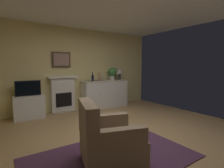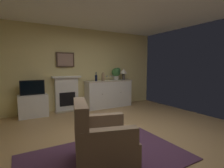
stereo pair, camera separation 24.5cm
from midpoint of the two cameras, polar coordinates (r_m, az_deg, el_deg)
The scene contains 16 objects.
ground_plane at distance 3.49m, azimuth 7.62°, elevation -18.50°, with size 5.68×5.59×0.10m, color tan.
wall_rear at distance 5.64m, azimuth -9.51°, elevation 4.95°, with size 5.68×0.06×2.61m, color #EAD68C.
area_rug at distance 2.80m, azimuth 0.66°, elevation -23.67°, with size 2.50×1.52×0.02m, color #4C2D47.
fireplace_unit at distance 5.43m, azimuth -13.82°, elevation -3.20°, with size 0.87×0.30×1.10m.
framed_picture at distance 5.41m, azimuth -14.23°, elevation 7.95°, with size 0.55×0.04×0.45m.
sideboard_cabinet at distance 5.81m, azimuth 0.10°, elevation -3.29°, with size 1.63×0.49×0.92m.
table_lamp at distance 6.07m, azimuth 5.10°, elevation 4.08°, with size 0.26×0.26×0.40m.
wine_bottle at distance 5.51m, azimuth -4.13°, elevation 2.12°, with size 0.08×0.08×0.29m.
wine_glass_left at distance 5.69m, azimuth -0.47°, elevation 2.39°, with size 0.07×0.07×0.16m.
wine_glass_center at distance 5.72m, azimuth 0.60°, elevation 2.42°, with size 0.07×0.07×0.16m.
wine_glass_right at distance 5.82m, azimuth 1.32°, elevation 2.47°, with size 0.07×0.07×0.16m.
vase_decorative at distance 5.59m, azimuth -1.79°, elevation 2.51°, with size 0.11×0.11×0.28m.
tv_cabinet at distance 5.14m, azimuth -23.84°, elevation -6.75°, with size 0.75×0.42×0.62m.
tv_set at distance 5.03m, azimuth -24.06°, elevation -1.12°, with size 0.62×0.07×0.40m.
potted_plant_small at distance 5.95m, azimuth 2.64°, elevation 3.85°, with size 0.30×0.30×0.43m.
armchair at distance 2.48m, azimuth -1.14°, elevation -18.09°, with size 0.99×0.95×0.92m.
Camera 2 is at (-1.84, -2.59, 1.39)m, focal length 27.06 mm.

